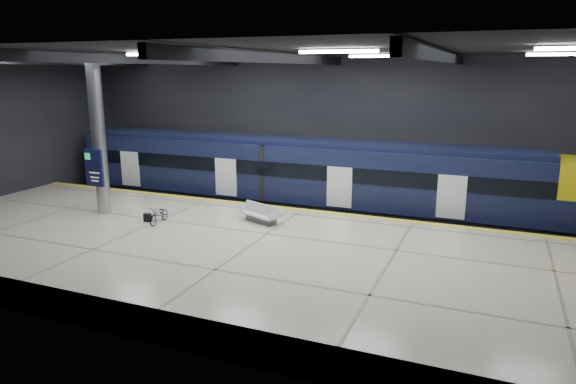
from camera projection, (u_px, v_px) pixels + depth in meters
The scene contains 10 objects.
ground at pixel (278, 252), 21.12m from camera, with size 30.00×30.00×0.00m, color black.
room_shell at pixel (277, 112), 19.79m from camera, with size 30.10×16.10×8.05m.
platform at pixel (251, 260), 18.74m from camera, with size 30.00×11.00×1.10m, color beige.
safety_strip at pixel (302, 210), 23.34m from camera, with size 30.00×0.40×0.01m, color yellow.
rails at pixel (321, 216), 26.05m from camera, with size 30.00×1.52×0.16m.
train at pixel (324, 178), 25.53m from camera, with size 29.40×2.84×3.79m.
bench at pixel (261, 216), 21.38m from camera, with size 1.98×1.40×0.81m.
bicycle at pixel (159, 215), 21.23m from camera, with size 0.49×1.41×0.74m, color #99999E.
pannier_bag at pixel (148, 218), 21.50m from camera, with size 0.30×0.18×0.35m, color black.
info_column at pixel (98, 138), 22.12m from camera, with size 0.90×0.78×6.90m.
Camera 1 is at (7.99, -18.31, 7.31)m, focal length 32.00 mm.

